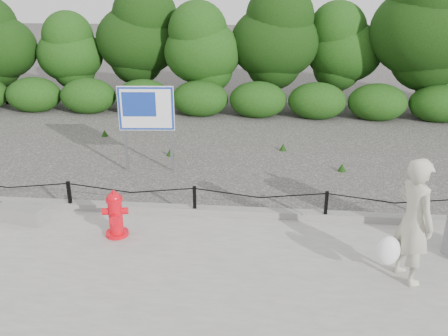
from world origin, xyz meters
TOP-DOWN VIEW (x-y plane):
  - ground at (0.00, 0.00)m, footprint 90.00×90.00m
  - sidewalk at (0.00, -2.00)m, footprint 14.00×4.00m
  - curb at (0.00, 0.05)m, footprint 14.00×0.22m
  - chain_barrier at (0.00, 0.00)m, footprint 10.06×0.06m
  - treeline at (1.53, 8.92)m, footprint 20.27×3.77m
  - fire_hydrant at (-1.27, -0.93)m, footprint 0.47×0.50m
  - pedestrian at (3.50, -1.80)m, footprint 0.88×0.84m
  - concrete_block at (-3.23, -0.57)m, footprint 0.98×0.48m
  - advertising_sign at (-1.48, 2.35)m, footprint 1.31×0.21m

SIDE VIEW (x-z plane):
  - ground at x=0.00m, z-range 0.00..0.00m
  - sidewalk at x=0.00m, z-range 0.00..0.08m
  - curb at x=0.00m, z-range 0.08..0.22m
  - concrete_block at x=-3.23m, z-range 0.08..0.38m
  - chain_barrier at x=0.00m, z-range 0.16..0.76m
  - fire_hydrant at x=-1.27m, z-range 0.06..0.93m
  - pedestrian at x=3.50m, z-range 0.05..2.01m
  - advertising_sign at x=-1.48m, z-range 0.43..2.52m
  - treeline at x=1.53m, z-range -0.01..5.06m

